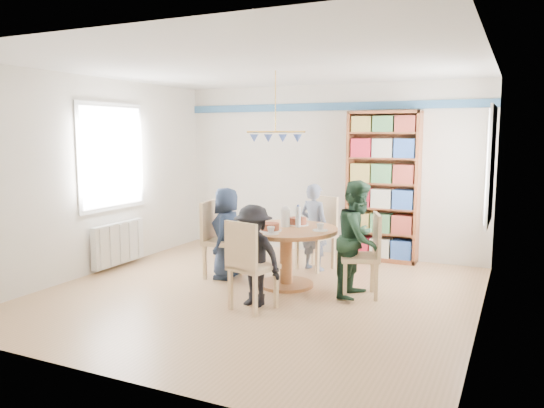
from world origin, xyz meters
The scene contains 14 objects.
ground centered at (0.00, 0.00, 0.00)m, with size 5.00×5.00×0.00m, color tan.
room_shell centered at (-0.26, 0.87, 1.65)m, with size 5.00×5.00×5.00m.
radiator centered at (-2.42, 0.30, 0.35)m, with size 0.12×1.00×0.60m.
dining_table centered at (0.17, 0.46, 0.56)m, with size 1.30×1.30×0.75m.
chair_left centered at (-0.84, 0.45, 0.57)m, with size 0.51×0.51×1.03m.
chair_right centered at (1.21, 0.45, 0.55)m, with size 0.57×0.57×1.00m.
chair_far centered at (0.23, 1.49, 0.57)m, with size 0.58×0.58×1.04m.
chair_near centered at (0.19, -0.60, 0.55)m, with size 0.53×0.53×1.00m.
person_left centered at (-0.70, 0.46, 0.61)m, with size 0.60×0.39×1.22m, color #161F31.
person_right centered at (1.12, 0.43, 0.69)m, with size 0.67×0.53×1.39m, color #193220.
person_far centered at (0.20, 1.37, 0.62)m, with size 0.45×0.30×1.23m, color gray.
person_near centered at (0.16, -0.42, 0.57)m, with size 0.74×0.43×1.15m, color black.
bookshelf centered at (0.94, 2.34, 1.11)m, with size 1.08×0.32×2.26m.
tableware centered at (0.15, 0.48, 0.81)m, with size 1.09×1.09×0.29m.
Camera 1 is at (2.81, -5.57, 1.93)m, focal length 35.00 mm.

